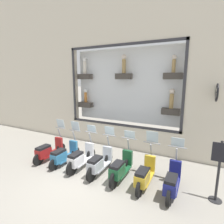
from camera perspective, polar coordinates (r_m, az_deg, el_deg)
name	(u,v)px	position (r m, az deg, el deg)	size (l,w,h in m)	color
ground_plane	(80,181)	(6.61, -10.37, -21.38)	(120.00, 120.00, 0.00)	gray
building_facade	(123,54)	(8.80, 3.61, 18.51)	(1.25, 36.00, 9.19)	beige
scooter_navy_0	(172,181)	(6.00, 19.03, -20.66)	(1.80, 0.61, 1.57)	black
scooter_yellow_1	(145,174)	(6.14, 10.59, -19.40)	(1.80, 0.61, 1.68)	black
scooter_green_2	(121,168)	(6.39, 2.81, -17.79)	(1.81, 0.60, 1.58)	black
scooter_silver_3	(99,163)	(6.75, -4.15, -16.17)	(1.81, 0.60, 1.64)	black
scooter_white_4	(81,158)	(7.19, -10.24, -14.55)	(1.81, 0.60, 1.58)	black
scooter_teal_5	(64,154)	(7.71, -15.52, -13.22)	(1.79, 0.60, 1.65)	black
scooter_red_6	(49,150)	(8.28, -20.02, -11.69)	(1.80, 0.61, 1.65)	black
shop_sign_post	(219,169)	(5.99, 31.53, -15.65)	(0.36, 0.45, 1.83)	#232326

